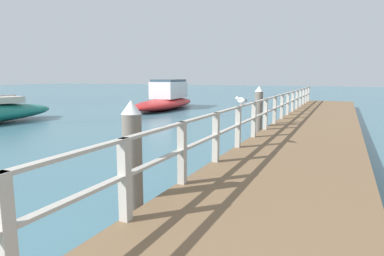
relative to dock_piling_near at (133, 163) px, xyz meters
The scene contains 6 objects.
pier_deck 8.85m from the dock_piling_near, 78.22° to the left, with size 3.00×26.52×0.42m, color brown.
pier_railing 8.64m from the dock_piling_near, 87.48° to the left, with size 0.12×25.04×1.03m.
dock_piling_near is the anchor object (origin of this frame).
dock_piling_far 7.69m from the dock_piling_near, 90.00° to the left, with size 0.29×0.29×1.84m.
seagull_foreground 4.25m from the dock_piling_near, 84.90° to the left, with size 0.40×0.34×0.21m.
boat_0 17.76m from the dock_piling_near, 117.59° to the left, with size 3.06×7.87×1.96m.
Camera 1 is at (0.93, 0.76, 2.17)m, focal length 31.01 mm.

